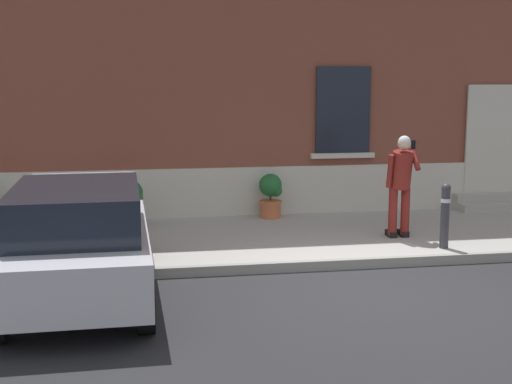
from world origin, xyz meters
The scene contains 10 objects.
ground_plane centered at (0.00, 0.00, 0.00)m, with size 80.00×80.00×0.00m, color #232326.
sidewalk centered at (0.00, 2.80, 0.07)m, with size 24.00×3.60×0.15m, color #99968E.
curb_edge centered at (0.00, 0.94, 0.07)m, with size 24.00×0.12×0.15m, color gray.
building_facade centered at (0.01, 5.29, 3.73)m, with size 24.00×1.52×7.50m.
entrance_stoop centered at (4.25, 4.33, 0.28)m, with size 1.65×0.64×0.32m.
hatchback_car_silver centered at (-3.79, 0.12, 0.79)m, with size 1.83×4.09×1.50m.
bollard_near_person centered at (1.78, 1.35, 0.71)m, with size 0.15×0.15×1.04m.
person_on_phone centered at (1.35, 2.16, 1.15)m, with size 0.51×0.51×1.74m.
planter_charcoal centered at (-3.12, 3.80, 0.61)m, with size 0.44×0.44×0.86m.
planter_terracotta centered at (-0.47, 4.22, 0.61)m, with size 0.44×0.44×0.86m.
Camera 1 is at (-3.06, -8.96, 2.86)m, focal length 49.66 mm.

